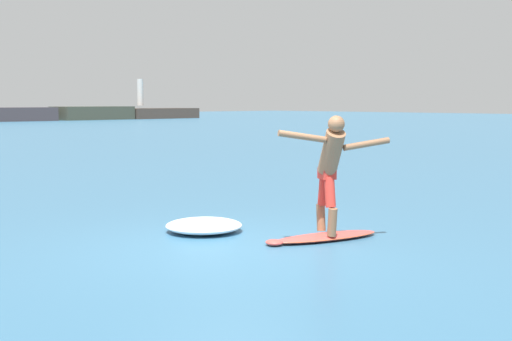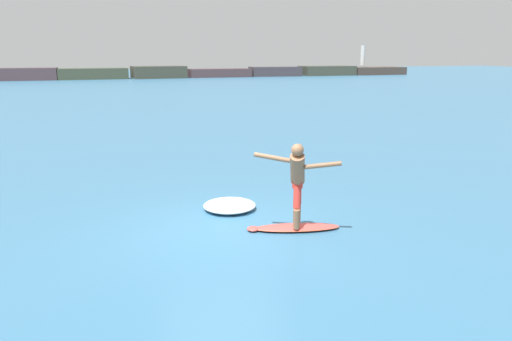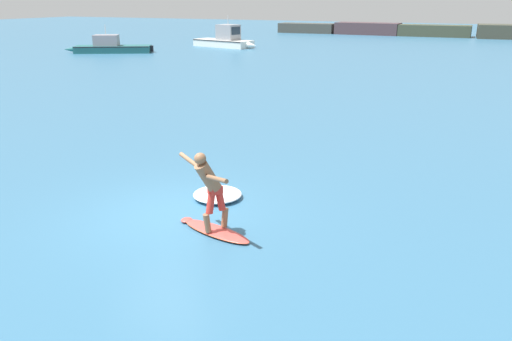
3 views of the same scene
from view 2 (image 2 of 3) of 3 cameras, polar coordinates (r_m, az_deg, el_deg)
ground_plane at (r=10.18m, az=-3.84°, el=-6.86°), size 200.00×200.00×0.00m
rock_jetty_breakwater at (r=73.12m, az=-6.47°, el=11.09°), size 69.43×4.72×4.55m
surfboard at (r=10.22m, az=4.50°, el=-6.50°), size 1.93×0.91×0.23m
surfer at (r=9.77m, az=4.76°, el=-0.76°), size 1.54×0.99×1.74m
wave_foam_at_tail at (r=11.44m, az=-3.05°, el=-4.00°), size 1.52×1.51×0.20m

